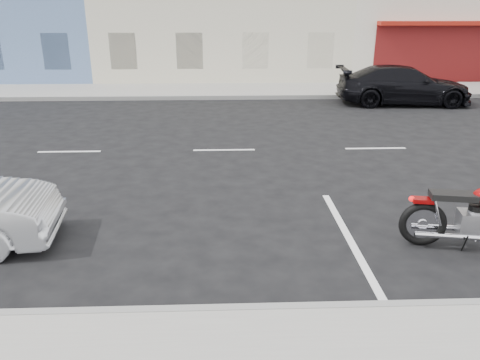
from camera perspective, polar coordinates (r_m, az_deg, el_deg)
The scene contains 4 objects.
ground at distance 12.39m, azimuth 7.35°, elevation 3.74°, with size 120.00×120.00×0.00m, color black.
sidewalk_far at distance 20.91m, azimuth -10.47°, elevation 10.63°, with size 80.00×3.40×0.15m, color gray.
curb_far at distance 19.26m, azimuth -11.16°, elevation 9.77°, with size 80.00×0.12×0.16m, color gray.
car_far at distance 19.05m, azimuth 19.30°, elevation 10.86°, with size 2.01×4.95×1.44m, color black.
Camera 1 is at (-2.02, -11.71, 3.54)m, focal length 35.00 mm.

